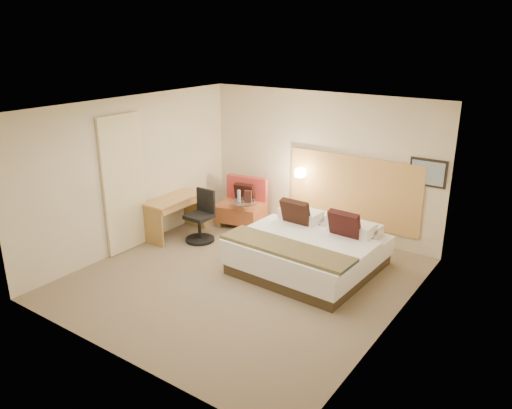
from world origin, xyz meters
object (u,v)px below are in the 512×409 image
Objects in this scene: lounge_chair at (242,206)px; desk_chair at (201,220)px; desk at (175,206)px; side_table at (243,215)px; bed at (309,250)px.

desk_chair reaches higher than lounge_chair.
desk_chair reaches higher than desk.
desk is (-0.93, -0.93, 0.27)m from side_table.
side_table is at bearing 44.77° from desk.
desk is 0.61m from desk_chair.
lounge_chair is at bearing 153.89° from bed.
bed is 3.12× the size of side_table.
bed is 1.79× the size of desk.
bed is 2.30× the size of desk_chair.
desk_chair is (-0.37, -0.82, 0.06)m from side_table.
bed reaches higher than desk.
lounge_chair is 1.16m from desk_chair.
side_table is at bearing -51.23° from lounge_chair.
desk is at bearing -135.23° from side_table.
lounge_chair is at bearing 85.08° from desk_chair.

